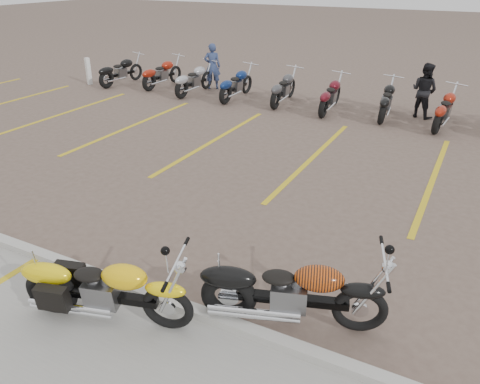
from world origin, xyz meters
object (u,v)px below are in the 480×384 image
object	(u,v)px
flame_cruiser	(288,293)
person_a	(212,66)
yellow_cruiser	(104,290)
bollard	(88,71)
person_b	(424,90)

from	to	relation	value
flame_cruiser	person_a	world-z (taller)	person_a
yellow_cruiser	flame_cruiser	size ratio (longest dim) A/B	0.98
person_a	yellow_cruiser	bearing A→B (deg)	86.11
yellow_cruiser	bollard	distance (m)	14.00
flame_cruiser	person_a	xyz separation A→B (m)	(-7.37, 10.55, 0.35)
yellow_cruiser	person_b	xyz separation A→B (m)	(2.12, 11.29, 0.35)
yellow_cruiser	flame_cruiser	world-z (taller)	flame_cruiser
person_a	flame_cruiser	bearing A→B (deg)	96.35
yellow_cruiser	bollard	world-z (taller)	bollard
person_b	bollard	world-z (taller)	person_b
bollard	person_b	bearing A→B (deg)	6.46
flame_cruiser	bollard	bearing A→B (deg)	124.63
person_a	bollard	distance (m)	4.85
flame_cruiser	person_a	size ratio (longest dim) A/B	1.36
person_b	yellow_cruiser	bearing A→B (deg)	102.80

